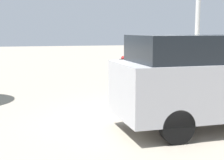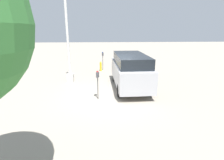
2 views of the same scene
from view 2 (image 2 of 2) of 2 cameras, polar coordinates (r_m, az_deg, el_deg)
ground_plane at (r=9.45m, az=-0.51°, el=-5.09°), size 80.00×80.00×0.00m
parking_meter_near at (r=8.68m, az=-4.73°, el=0.54°), size 0.22×0.15×1.49m
parking_meter_far at (r=15.25m, az=-3.05°, el=7.64°), size 0.22×0.15×1.58m
lamp_post at (r=11.78m, az=-14.01°, el=9.06°), size 0.44×0.44×6.31m
parked_van at (r=10.41m, az=5.97°, el=3.26°), size 4.68×1.92×2.05m
fire_hydrant at (r=14.98m, az=-3.70°, el=4.49°), size 0.17×0.17×0.79m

